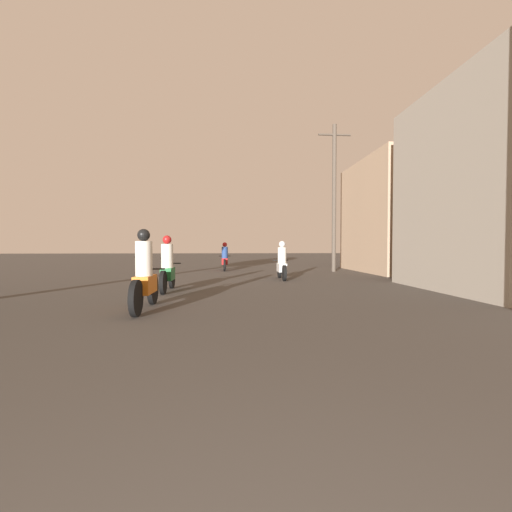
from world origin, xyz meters
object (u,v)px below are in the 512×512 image
Objects in this scene: motorcycle_green at (168,269)px; utility_pole_far at (334,195)px; building_right_far at (407,216)px; motorcycle_red at (225,259)px; motorcycle_white at (282,264)px; motorcycle_orange at (145,278)px.

utility_pole_far is at bearing 42.98° from motorcycle_green.
utility_pole_far is (-3.65, 0.14, 1.03)m from building_right_far.
motorcycle_green is 10.13m from utility_pole_far.
motorcycle_green is at bearing -147.42° from building_right_far.
motorcycle_red is 9.40m from building_right_far.
utility_pole_far reaches higher than motorcycle_white.
motorcycle_orange is 12.17m from utility_pole_far.
building_right_far is at bearing -2.13° from utility_pole_far.
building_right_far is (6.77, 3.55, 2.13)m from motorcycle_white.
motorcycle_orange is 0.98× the size of motorcycle_red.
motorcycle_white is at bearing -152.37° from building_right_far.
motorcycle_green is 0.27× the size of utility_pole_far.
building_right_far is (10.38, 9.52, 2.08)m from motorcycle_orange.
motorcycle_orange is 2.84m from motorcycle_green.
motorcycle_orange is at bearing -96.16° from motorcycle_red.
building_right_far is 3.80m from utility_pole_far.
motorcycle_green is 4.84m from motorcycle_white.
motorcycle_green is 0.32× the size of building_right_far.
motorcycle_green is at bearing -137.14° from motorcycle_white.
motorcycle_red is (-2.25, 5.11, -0.00)m from motorcycle_white.
utility_pole_far is at bearing 52.12° from motorcycle_white.
motorcycle_orange reaches higher than motorcycle_red.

